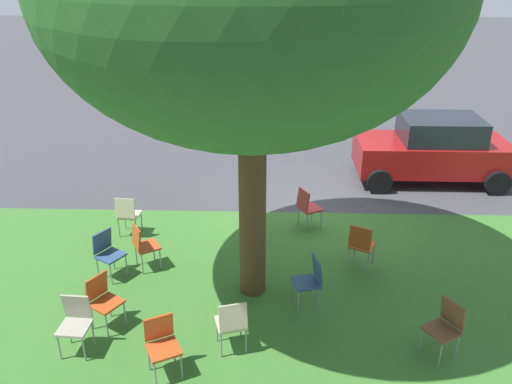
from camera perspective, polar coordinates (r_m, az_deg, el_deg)
name	(u,v)px	position (r m, az deg, el deg)	size (l,w,h in m)	color
ground	(312,209)	(11.78, 6.21, -1.87)	(80.00, 80.00, 0.00)	#424247
grass_verge	(324,293)	(9.04, 7.57, -10.98)	(48.00, 6.00, 0.01)	#3D752D
chair_0	(310,278)	(8.46, 6.05, -9.44)	(0.51, 0.50, 0.88)	#335184
chair_1	(232,322)	(7.54, -2.69, -14.15)	(0.51, 0.52, 0.88)	beige
chair_2	(446,325)	(7.95, 20.23, -13.60)	(0.58, 0.57, 0.88)	brown
chair_3	(76,320)	(7.99, -19.34, -13.21)	(0.44, 0.45, 0.88)	#ADA393
chair_4	(143,244)	(9.55, -12.41, -5.60)	(0.57, 0.57, 0.88)	#C64C1E
chair_5	(307,206)	(10.75, 5.69, -1.50)	(0.57, 0.56, 0.88)	#B7332D
chair_6	(103,298)	(8.32, -16.60, -11.12)	(0.58, 0.57, 0.88)	#C64C1E
chair_7	(128,213)	(10.71, -14.02, -2.27)	(0.46, 0.46, 0.88)	beige
chair_8	(107,251)	(9.49, -16.12, -6.26)	(0.58, 0.57, 0.88)	#335184
chair_9	(361,243)	(9.53, 11.56, -5.57)	(0.55, 0.56, 0.88)	#C64C1E
chair_10	(162,341)	(7.33, -10.38, -15.95)	(0.56, 0.56, 0.88)	#C64C1E
parked_car	(433,149)	(13.66, 19.00, 4.54)	(3.70, 1.92, 1.65)	maroon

